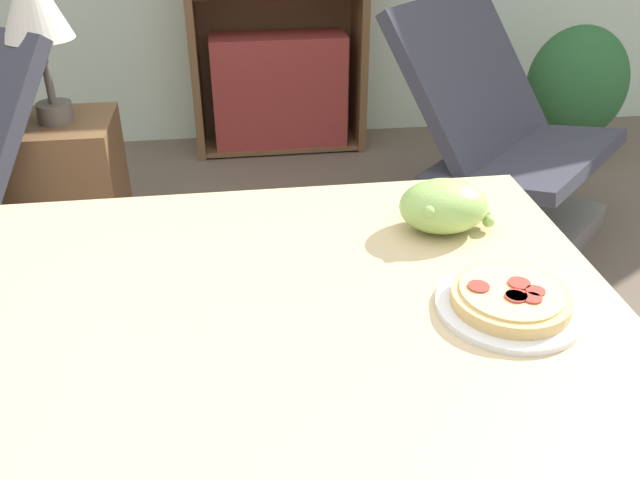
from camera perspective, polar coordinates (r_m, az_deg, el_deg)
dining_table at (r=1.00m, az=-3.10°, el=-13.07°), size 1.02×0.93×0.76m
pizza_on_plate at (r=1.01m, az=15.72°, el=-4.95°), size 0.21×0.21×0.04m
grape_bunch at (r=1.18m, az=10.43°, el=2.83°), size 0.17×0.12×0.09m
lounge_chair_far at (r=2.67m, az=14.94°, el=5.92°), size 0.97×1.03×0.88m
bookshelf at (r=3.35m, az=-3.68°, el=19.14°), size 0.84×0.32×1.54m
side_table at (r=2.46m, az=-20.06°, el=3.04°), size 0.34×0.34×0.58m
table_lamp at (r=2.27m, az=-23.01°, el=17.70°), size 0.21×0.21×0.50m
potted_plant_floor at (r=3.42m, az=20.67°, el=11.40°), size 0.46×0.39×0.66m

